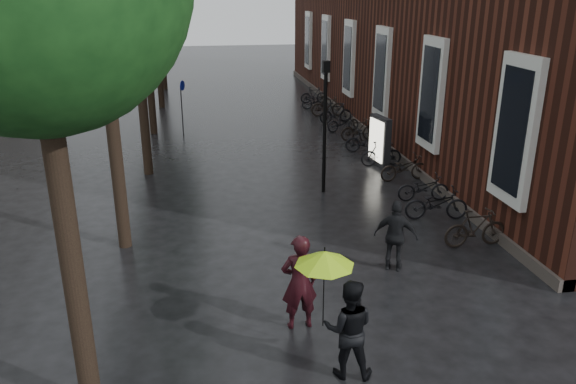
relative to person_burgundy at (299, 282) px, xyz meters
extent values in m
cube|color=silver|center=(5.82, 2.80, 2.03)|extent=(0.25, 1.60, 3.60)
cube|color=black|center=(5.72, 2.80, 2.03)|extent=(0.10, 1.20, 3.00)
cube|color=silver|center=(5.82, 7.80, 2.03)|extent=(0.25, 1.60, 3.60)
cube|color=black|center=(5.72, 7.80, 2.03)|extent=(0.10, 1.20, 3.00)
cube|color=silver|center=(5.82, 12.80, 2.03)|extent=(0.25, 1.60, 3.60)
cube|color=black|center=(5.72, 12.80, 2.03)|extent=(0.10, 1.20, 3.00)
cube|color=silver|center=(5.82, 17.80, 2.03)|extent=(0.25, 1.60, 3.60)
cube|color=black|center=(5.72, 17.80, 2.03)|extent=(0.10, 1.20, 3.00)
cube|color=silver|center=(5.82, 22.80, 2.03)|extent=(0.25, 1.60, 3.60)
cube|color=black|center=(5.72, 22.80, 2.03)|extent=(0.10, 1.20, 3.00)
cube|color=silver|center=(5.82, 27.80, 2.03)|extent=(0.25, 1.60, 3.60)
cube|color=black|center=(5.72, 27.80, 2.03)|extent=(0.10, 1.20, 3.00)
cube|color=#3F3833|center=(5.97, 16.80, -0.82)|extent=(0.40, 33.00, 0.30)
cylinder|color=black|center=(-3.63, -1.70, 1.37)|extent=(0.32, 0.32, 4.68)
cylinder|color=black|center=(-3.73, 4.30, 1.29)|extent=(0.32, 0.32, 4.51)
cylinder|color=black|center=(-3.53, 10.30, 1.51)|extent=(0.32, 0.32, 4.95)
cylinder|color=black|center=(-3.68, 16.30, 1.23)|extent=(0.32, 0.32, 4.40)
cylinder|color=black|center=(-3.58, 22.30, 1.42)|extent=(0.32, 0.32, 4.79)
cylinder|color=black|center=(-3.63, 28.30, 1.31)|extent=(0.32, 0.32, 4.57)
imported|color=black|center=(0.00, 0.00, 0.00)|extent=(0.74, 0.51, 1.94)
imported|color=black|center=(0.55, -1.54, -0.08)|extent=(1.01, 0.87, 1.78)
cylinder|color=black|center=(0.27, -0.85, 0.23)|extent=(0.02, 0.02, 1.35)
cone|color=#ACEB18|center=(0.27, -0.85, 0.91)|extent=(1.06, 1.06, 0.27)
cylinder|color=black|center=(0.27, -0.85, 1.08)|extent=(0.02, 0.02, 0.08)
imported|color=black|center=(2.63, 1.96, -0.11)|extent=(1.08, 0.84, 1.71)
imported|color=black|center=(5.08, 2.81, -0.46)|extent=(1.70, 0.53, 1.01)
imported|color=black|center=(4.83, 4.67, -0.50)|extent=(1.86, 0.86, 0.94)
imported|color=black|center=(5.05, 6.14, -0.55)|extent=(1.64, 0.68, 0.84)
imported|color=black|center=(5.16, 8.10, -0.52)|extent=(1.79, 0.80, 0.91)
imported|color=black|center=(4.93, 9.84, -0.50)|extent=(1.56, 0.47, 0.93)
imported|color=black|center=(4.87, 11.74, -0.50)|extent=(1.60, 0.69, 0.93)
imported|color=black|center=(5.13, 13.53, -0.48)|extent=(1.67, 0.65, 0.98)
imported|color=black|center=(4.90, 15.24, -0.56)|extent=(1.66, 0.88, 0.83)
imported|color=black|center=(4.97, 16.95, -0.47)|extent=(1.72, 0.71, 1.00)
imported|color=black|center=(4.96, 18.57, -0.45)|extent=(1.77, 0.60, 1.04)
imported|color=black|center=(4.79, 20.48, -0.53)|extent=(1.75, 0.79, 0.89)
imported|color=black|center=(4.96, 22.09, -0.51)|extent=(1.56, 0.53, 0.92)
cube|color=black|center=(4.85, 9.87, -0.04)|extent=(0.25, 1.23, 1.85)
cube|color=white|center=(4.72, 9.87, 0.01)|extent=(0.04, 1.03, 1.52)
cylinder|color=black|center=(2.19, 7.43, 0.98)|extent=(0.12, 0.12, 3.91)
cube|color=black|center=(2.19, 7.43, 3.03)|extent=(0.21, 0.21, 0.34)
sphere|color=#FFE5B2|center=(2.19, 7.43, 3.03)|extent=(0.18, 0.18, 0.18)
cylinder|color=#262628|center=(-2.36, 16.01, 0.12)|extent=(0.05, 0.05, 2.18)
cylinder|color=navy|center=(-2.27, 16.01, 1.21)|extent=(0.03, 0.44, 0.44)
camera|label=1|loc=(-1.76, -9.26, 5.26)|focal=35.00mm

